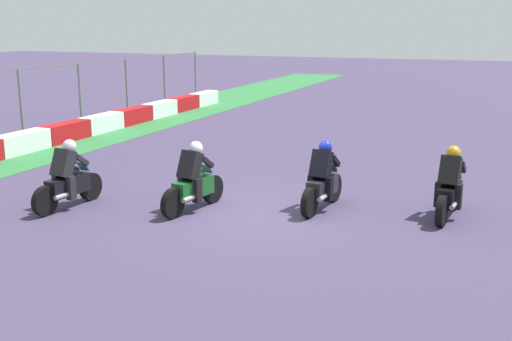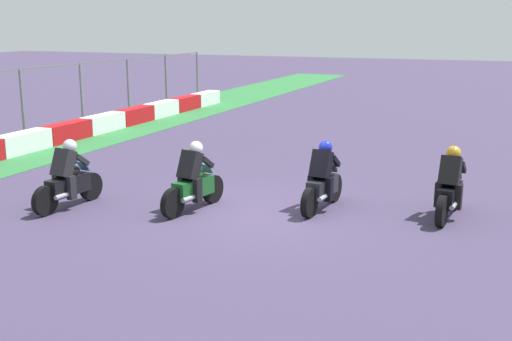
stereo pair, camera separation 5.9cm
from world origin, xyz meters
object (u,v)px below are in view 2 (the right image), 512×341
rider_lane_b (323,181)px  rider_lane_a (450,189)px  rider_lane_c (193,182)px  rider_lane_d (68,180)px

rider_lane_b → rider_lane_a: bearing=-75.2°
rider_lane_a → rider_lane_c: 5.42m
rider_lane_a → rider_lane_d: size_ratio=1.00×
rider_lane_d → rider_lane_b: bearing=-63.5°
rider_lane_a → rider_lane_d: (-2.40, 7.83, 0.00)m
rider_lane_d → rider_lane_a: bearing=-67.4°
rider_lane_a → rider_lane_d: bearing=112.5°
rider_lane_c → rider_lane_b: bearing=-55.8°
rider_lane_a → rider_lane_b: size_ratio=1.00×
rider_lane_c → rider_lane_d: bearing=118.3°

